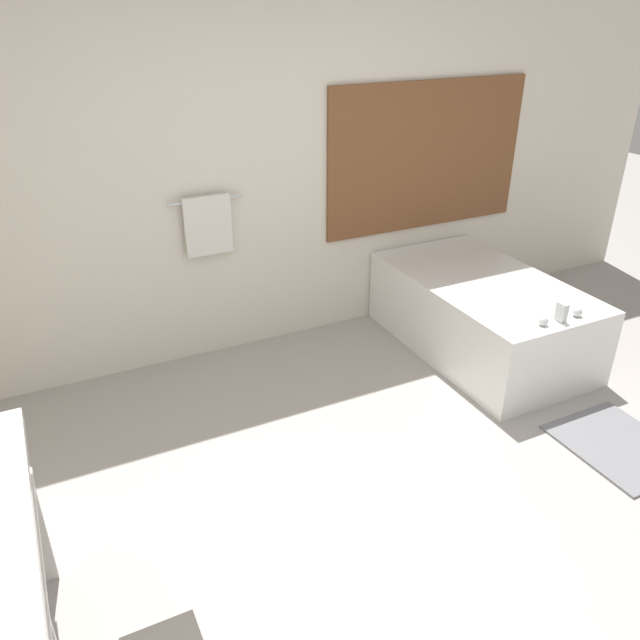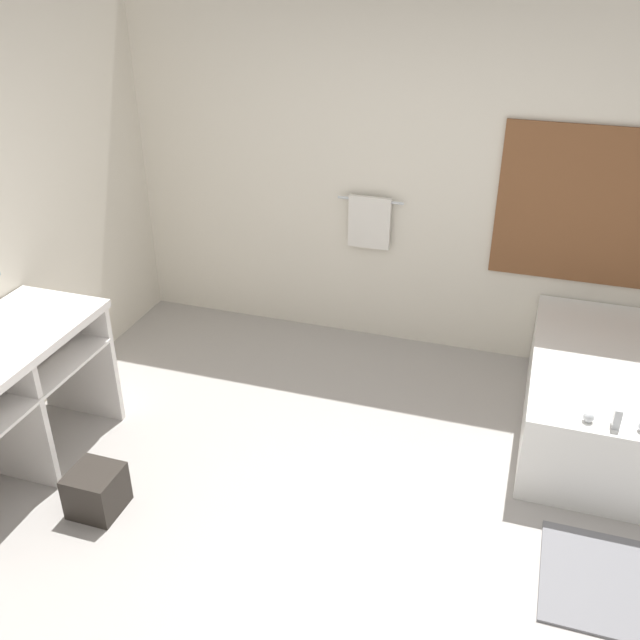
# 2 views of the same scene
# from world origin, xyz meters

# --- Properties ---
(ground_plane) EXTENTS (16.00, 16.00, 0.00)m
(ground_plane) POSITION_xyz_m (0.00, 0.00, 0.00)
(ground_plane) COLOR #A8A39E
(ground_plane) RESTS_ON ground
(wall_back_with_blinds) EXTENTS (7.40, 0.13, 2.70)m
(wall_back_with_blinds) POSITION_xyz_m (0.05, 2.23, 1.35)
(wall_back_with_blinds) COLOR silver
(wall_back_with_blinds) RESTS_ON ground_plane
(bathtub) EXTENTS (0.92, 1.62, 0.67)m
(bathtub) POSITION_xyz_m (1.45, 1.38, 0.31)
(bathtub) COLOR white
(bathtub) RESTS_ON ground_plane
(waste_bin) EXTENTS (0.27, 0.27, 0.27)m
(waste_bin) POSITION_xyz_m (-1.25, -0.23, 0.13)
(waste_bin) COLOR #2D2823
(waste_bin) RESTS_ON ground_plane
(bath_mat) EXTENTS (0.58, 0.68, 0.02)m
(bath_mat) POSITION_xyz_m (1.46, 0.09, 0.01)
(bath_mat) COLOR slate
(bath_mat) RESTS_ON ground_plane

